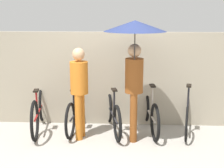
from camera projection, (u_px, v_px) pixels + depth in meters
name	position (u px, v px, depth m)	size (l,w,h in m)	color
ground_plane	(108.00, 163.00, 4.86)	(30.00, 30.00, 0.00)	#9E998E
back_wall	(114.00, 79.00, 6.35)	(10.91, 0.12, 1.90)	gray
parked_bicycle_0	(39.00, 111.00, 6.13)	(0.45, 1.81, 1.00)	black
parked_bicycle_1	(76.00, 112.00, 6.17)	(0.44, 1.63, 0.98)	black
parked_bicycle_2	(113.00, 113.00, 6.08)	(0.53, 1.68, 0.97)	black
parked_bicycle_3	(150.00, 112.00, 6.10)	(0.44, 1.71, 1.00)	black
parked_bicycle_4	(187.00, 114.00, 6.07)	(0.51, 1.62, 0.97)	black
pedestrian_leading	(79.00, 86.00, 5.60)	(0.32, 0.32, 1.68)	#C66B1E
pedestrian_center	(135.00, 47.00, 5.25)	(1.05, 1.05, 2.16)	brown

